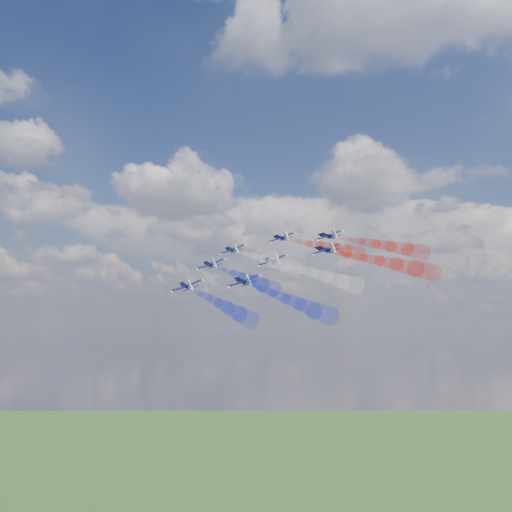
% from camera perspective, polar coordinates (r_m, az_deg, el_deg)
% --- Properties ---
extents(jet_lead, '(14.36, 14.10, 8.31)m').
position_cam_1_polar(jet_lead, '(186.90, -2.24, 0.57)').
color(jet_lead, black).
extents(trail_lead, '(28.88, 27.66, 12.60)m').
position_cam_1_polar(trail_lead, '(165.96, 0.70, -0.28)').
color(trail_lead, white).
extents(jet_inner_left, '(14.36, 14.10, 8.31)m').
position_cam_1_polar(jet_inner_left, '(172.30, -4.23, -0.79)').
color(jet_inner_left, black).
extents(trail_inner_left, '(28.88, 27.66, 12.60)m').
position_cam_1_polar(trail_inner_left, '(151.14, -1.28, -1.91)').
color(trail_inner_left, '#1827D3').
extents(jet_inner_right, '(14.36, 14.10, 8.31)m').
position_cam_1_polar(jet_inner_right, '(181.45, 2.31, 1.67)').
color(jet_inner_right, black).
extents(trail_inner_right, '(28.88, 27.66, 12.60)m').
position_cam_1_polar(trail_inner_right, '(161.30, 5.92, 0.93)').
color(trail_inner_right, red).
extents(jet_outer_left, '(14.36, 14.10, 8.31)m').
position_cam_1_polar(jet_outer_left, '(157.62, -6.40, -2.76)').
color(jet_outer_left, black).
extents(trail_outer_left, '(28.88, 27.66, 12.60)m').
position_cam_1_polar(trail_outer_left, '(136.29, -3.47, -4.32)').
color(trail_outer_left, '#1827D3').
extents(jet_center_third, '(14.36, 14.10, 8.31)m').
position_cam_1_polar(jet_center_third, '(163.78, 1.41, -0.45)').
color(jet_center_third, black).
extents(trail_center_third, '(28.88, 27.66, 12.60)m').
position_cam_1_polar(trail_center_third, '(143.60, 5.34, -1.58)').
color(trail_center_third, white).
extents(jet_outer_right, '(14.36, 14.10, 8.31)m').
position_cam_1_polar(jet_outer_right, '(173.42, 6.60, 1.84)').
color(jet_outer_right, black).
extents(trail_outer_right, '(28.88, 27.66, 12.60)m').
position_cam_1_polar(trail_outer_right, '(154.21, 10.93, 1.08)').
color(trail_outer_right, red).
extents(jet_rear_left, '(14.36, 14.10, 8.31)m').
position_cam_1_polar(jet_rear_left, '(148.99, -1.21, -2.35)').
color(jet_rear_left, black).
extents(trail_rear_left, '(28.88, 27.66, 12.60)m').
position_cam_1_polar(trail_rear_left, '(128.48, 2.76, -3.91)').
color(trail_rear_left, '#1827D3').
extents(jet_rear_right, '(14.36, 14.10, 8.31)m').
position_cam_1_polar(jet_rear_right, '(156.47, 6.39, 0.58)').
color(jet_rear_right, black).
extents(trail_rear_right, '(28.88, 27.66, 12.60)m').
position_cam_1_polar(trail_rear_right, '(137.31, 11.22, -0.45)').
color(trail_rear_right, red).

